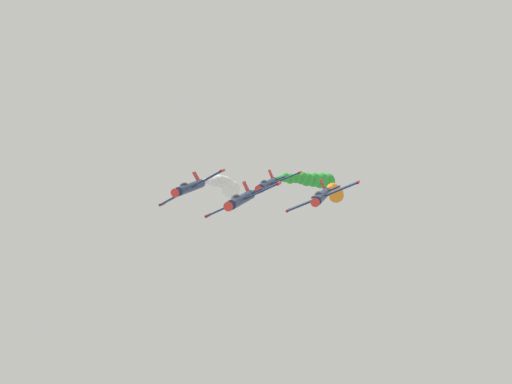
{
  "coord_description": "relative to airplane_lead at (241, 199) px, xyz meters",
  "views": [
    {
      "loc": [
        -18.6,
        81.43,
        109.46
      ],
      "look_at": [
        0.0,
        0.0,
        99.11
      ],
      "focal_mm": 47.88,
      "sensor_mm": 36.0,
      "label": 1
    }
  ],
  "objects": [
    {
      "name": "smoke_trail_right_inner",
      "position": [
        8.7,
        -25.11,
        -1.42
      ],
      "size": [
        2.85,
        17.32,
        4.69
      ],
      "color": "white"
    },
    {
      "name": "smoke_trail_left_inner",
      "position": [
        -8.1,
        -22.1,
        -1.63
      ],
      "size": [
        2.33,
        13.26,
        3.79
      ],
      "color": "orange"
    },
    {
      "name": "smoke_trail_left_outer",
      "position": [
        -3.2,
        -35.01,
        -1.31
      ],
      "size": [
        7.0,
        18.75,
        3.91
      ],
      "color": "green"
    },
    {
      "name": "airplane_right_inner",
      "position": [
        8.25,
        -6.6,
        0.41
      ],
      "size": [
        8.53,
        10.35,
        4.97
      ],
      "rotation": [
        0.0,
        0.51,
        0.0
      ],
      "color": "navy"
    },
    {
      "name": "airplane_left_outer",
      "position": [
        0.18,
        -15.35,
        0.0
      ],
      "size": [
        8.96,
        10.35,
        4.02
      ],
      "rotation": [
        0.0,
        0.4,
        0.0
      ],
      "color": "navy"
    },
    {
      "name": "airplane_left_inner",
      "position": [
        -8.25,
        -6.7,
        -0.23
      ],
      "size": [
        8.91,
        10.35,
        4.15
      ],
      "rotation": [
        0.0,
        0.41,
        0.0
      ],
      "color": "navy"
    },
    {
      "name": "airplane_lead",
      "position": [
        0.0,
        0.0,
        0.0
      ],
      "size": [
        8.8,
        10.35,
        4.41
      ],
      "rotation": [
        0.0,
        0.44,
        0.0
      ],
      "color": "navy"
    }
  ]
}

